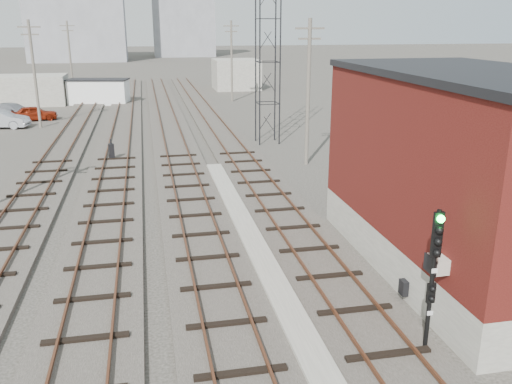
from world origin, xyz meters
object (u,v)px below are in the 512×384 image
object	(u,v)px
switch_stand	(112,152)
car_silver	(1,119)
signal_mast	(434,271)
car_grey	(13,111)
site_trailer	(99,91)
car_red	(35,113)

from	to	relation	value
switch_stand	car_silver	xyz separation A→B (m)	(-9.95, 14.21, 0.09)
signal_mast	car_grey	size ratio (longest dim) A/B	0.81
site_trailer	car_silver	world-z (taller)	site_trailer
switch_stand	signal_mast	bearing A→B (deg)	-83.25
site_trailer	signal_mast	bearing A→B (deg)	-65.39
signal_mast	car_silver	size ratio (longest dim) A/B	0.90
car_silver	car_grey	world-z (taller)	car_silver
signal_mast	site_trailer	xyz separation A→B (m)	(-12.16, 51.65, -1.07)
signal_mast	car_red	world-z (taller)	signal_mast
car_red	car_grey	xyz separation A→B (m)	(-2.16, 1.22, 0.06)
car_grey	car_red	bearing A→B (deg)	-94.61
car_silver	site_trailer	bearing A→B (deg)	-18.66
signal_mast	car_red	bearing A→B (deg)	112.55
switch_stand	car_red	distance (m)	19.40
site_trailer	car_grey	bearing A→B (deg)	-118.56
site_trailer	car_grey	distance (m)	11.41
switch_stand	car_red	world-z (taller)	switch_stand
car_grey	car_silver	bearing A→B (deg)	-154.77
switch_stand	car_grey	world-z (taller)	switch_stand
switch_stand	car_grey	bearing A→B (deg)	102.81
switch_stand	car_red	xyz separation A→B (m)	(-7.81, 17.76, 0.01)
signal_mast	switch_stand	size ratio (longest dim) A/B	2.91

